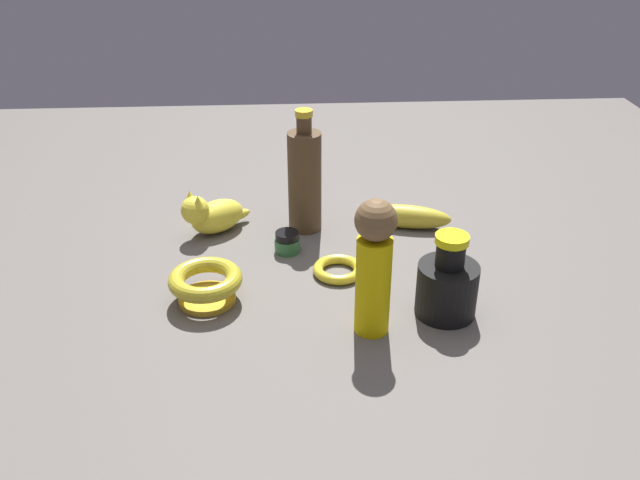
# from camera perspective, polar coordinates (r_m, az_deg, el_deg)

# --- Properties ---
(ground) EXTENTS (2.00, 2.00, 0.00)m
(ground) POSITION_cam_1_polar(r_m,az_deg,el_deg) (1.16, 0.00, -3.60)
(ground) COLOR #5B5651
(bangle) EXTENTS (0.09, 0.09, 0.02)m
(bangle) POSITION_cam_1_polar(r_m,az_deg,el_deg) (1.18, 1.56, -2.49)
(bangle) COLOR yellow
(bangle) RESTS_ON ground
(banana) EXTENTS (0.09, 0.18, 0.05)m
(banana) POSITION_cam_1_polar(r_m,az_deg,el_deg) (1.34, 7.32, 1.99)
(banana) COLOR gold
(banana) RESTS_ON ground
(person_figure_adult) EXTENTS (0.07, 0.07, 0.22)m
(person_figure_adult) POSITION_cam_1_polar(r_m,az_deg,el_deg) (0.99, 4.58, -2.05)
(person_figure_adult) COLOR #D5BB06
(person_figure_adult) RESTS_ON ground
(bowl) EXTENTS (0.12, 0.12, 0.05)m
(bowl) POSITION_cam_1_polar(r_m,az_deg,el_deg) (1.11, -9.62, -3.60)
(bowl) COLOR gold
(bowl) RESTS_ON ground
(nail_polish_jar) EXTENTS (0.05, 0.05, 0.04)m
(nail_polish_jar) POSITION_cam_1_polar(r_m,az_deg,el_deg) (1.24, -2.78, -0.17)
(nail_polish_jar) COLOR #306B3C
(nail_polish_jar) RESTS_ON ground
(bottle_tall) EXTENTS (0.06, 0.06, 0.24)m
(bottle_tall) POSITION_cam_1_polar(r_m,az_deg,el_deg) (1.29, -1.30, 5.13)
(bottle_tall) COLOR #4E3823
(bottle_tall) RESTS_ON ground
(bottle_short) EXTENTS (0.10, 0.10, 0.14)m
(bottle_short) POSITION_cam_1_polar(r_m,az_deg,el_deg) (1.07, 10.69, -3.74)
(bottle_short) COLOR black
(bottle_short) RESTS_ON ground
(cat_figurine) EXTENTS (0.12, 0.13, 0.09)m
(cat_figurine) POSITION_cam_1_polar(r_m,az_deg,el_deg) (1.31, -9.12, 2.18)
(cat_figurine) COLOR yellow
(cat_figurine) RESTS_ON ground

